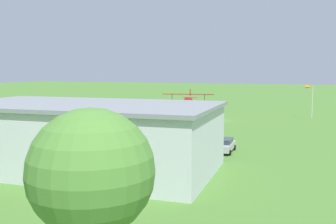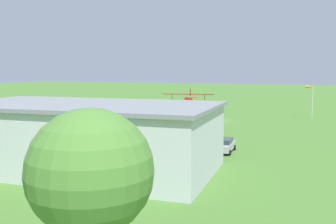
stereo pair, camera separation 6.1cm
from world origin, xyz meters
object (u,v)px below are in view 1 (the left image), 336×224
(person_at_fence_line, at_px, (194,137))
(person_crossing_taxiway, at_px, (204,135))
(person_walking_on_apron, at_px, (142,138))
(windsock, at_px, (310,89))
(person_by_parked_cars, at_px, (163,134))
(car_silver, at_px, (225,145))
(biplane, at_px, (188,99))
(hangar, at_px, (84,136))
(car_red, at_px, (36,134))
(car_blue, at_px, (8,130))
(tree_at_field_edge, at_px, (91,172))

(person_at_fence_line, bearing_deg, person_crossing_taxiway, -108.14)
(person_walking_on_apron, bearing_deg, person_at_fence_line, -160.98)
(windsock, bearing_deg, person_by_parked_cars, 61.39)
(car_silver, distance_m, windsock, 39.33)
(biplane, xyz_separation_m, person_by_parked_cars, (-2.94, 20.41, -3.20))
(windsock, bearing_deg, hangar, 68.88)
(person_at_fence_line, relative_size, person_by_parked_cars, 0.97)
(car_red, height_order, person_walking_on_apron, car_red)
(car_red, bearing_deg, windsock, -131.20)
(hangar, distance_m, car_blue, 24.96)
(person_at_fence_line, xyz_separation_m, tree_at_field_edge, (-5.17, 33.19, 4.11))
(hangar, distance_m, windsock, 54.21)
(person_by_parked_cars, height_order, windsock, windsock)
(biplane, relative_size, person_by_parked_cars, 5.55)
(hangar, distance_m, person_by_parked_cars, 17.48)
(car_silver, xyz_separation_m, car_red, (25.95, 1.24, 0.02))
(person_at_fence_line, relative_size, windsock, 0.26)
(car_blue, distance_m, person_walking_on_apron, 21.08)
(car_red, bearing_deg, tree_at_field_edge, 132.98)
(car_blue, bearing_deg, person_crossing_taxiway, -168.83)
(person_crossing_taxiway, bearing_deg, person_at_fence_line, 71.86)
(car_silver, bearing_deg, person_crossing_taxiway, -54.28)
(hangar, relative_size, person_walking_on_apron, 16.86)
(biplane, bearing_deg, car_blue, 51.58)
(car_red, distance_m, tree_at_field_edge, 38.68)
(tree_at_field_edge, height_order, windsock, tree_at_field_edge)
(hangar, bearing_deg, person_crossing_taxiway, -110.43)
(person_walking_on_apron, bearing_deg, car_silver, 171.99)
(car_red, xyz_separation_m, windsock, (-34.43, -39.33, 4.86))
(person_crossing_taxiway, relative_size, windsock, 0.26)
(person_crossing_taxiway, bearing_deg, car_blue, 11.17)
(person_walking_on_apron, height_order, tree_at_field_edge, tree_at_field_edge)
(biplane, xyz_separation_m, person_crossing_taxiway, (-8.37, 19.38, -3.21))
(windsock, bearing_deg, tree_at_field_edge, 83.07)
(person_walking_on_apron, relative_size, windsock, 0.24)
(person_crossing_taxiway, bearing_deg, car_red, 18.13)
(biplane, distance_m, car_silver, 28.41)
(hangar, bearing_deg, person_by_parked_cars, -94.59)
(hangar, bearing_deg, car_silver, -131.64)
(car_silver, height_order, person_crossing_taxiway, person_crossing_taxiway)
(tree_at_field_edge, xyz_separation_m, windsock, (-8.20, -67.47, 0.77))
(person_crossing_taxiway, bearing_deg, tree_at_field_edge, 97.27)
(car_blue, bearing_deg, windsock, -137.24)
(car_silver, distance_m, person_walking_on_apron, 11.45)
(person_by_parked_cars, bearing_deg, biplane, -81.80)
(car_silver, distance_m, person_by_parked_cars, 10.81)
(car_silver, xyz_separation_m, tree_at_field_edge, (-0.27, 29.37, 4.12))
(person_walking_on_apron, xyz_separation_m, person_by_parked_cars, (-1.68, -3.25, 0.11))
(car_blue, relative_size, person_by_parked_cars, 2.42)
(person_walking_on_apron, bearing_deg, person_crossing_taxiway, -148.95)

